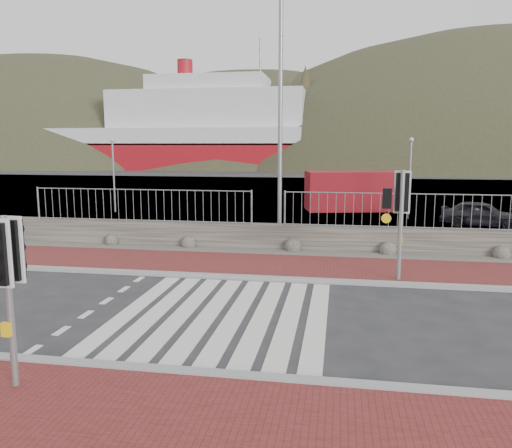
% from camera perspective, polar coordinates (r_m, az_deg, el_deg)
% --- Properties ---
extents(ground, '(220.00, 220.00, 0.00)m').
position_cam_1_polar(ground, '(11.31, -3.88, -10.31)').
color(ground, '#28282B').
rests_on(ground, ground).
extents(sidewalk_near, '(40.00, 4.00, 0.08)m').
position_cam_1_polar(sidewalk_near, '(6.99, -14.26, -23.22)').
color(sidewalk_near, maroon).
rests_on(sidewalk_near, ground).
extents(sidewalk_far, '(40.00, 3.00, 0.08)m').
position_cam_1_polar(sidewalk_far, '(15.53, -0.02, -4.77)').
color(sidewalk_far, maroon).
rests_on(sidewalk_far, ground).
extents(kerb_near, '(40.00, 0.25, 0.12)m').
position_cam_1_polar(kerb_near, '(8.62, -8.70, -16.43)').
color(kerb_near, gray).
rests_on(kerb_near, ground).
extents(kerb_far, '(40.00, 0.25, 0.12)m').
position_cam_1_polar(kerb_far, '(14.10, -1.04, -6.16)').
color(kerb_far, gray).
rests_on(kerb_far, ground).
extents(zebra_crossing, '(4.62, 5.60, 0.01)m').
position_cam_1_polar(zebra_crossing, '(11.31, -3.88, -10.28)').
color(zebra_crossing, silver).
rests_on(zebra_crossing, ground).
extents(gravel_strip, '(40.00, 1.50, 0.06)m').
position_cam_1_polar(gravel_strip, '(17.46, 1.07, -3.26)').
color(gravel_strip, '#59544C').
rests_on(gravel_strip, ground).
extents(stone_wall, '(40.00, 0.60, 0.90)m').
position_cam_1_polar(stone_wall, '(18.16, 1.45, -1.43)').
color(stone_wall, '#413C36').
rests_on(stone_wall, ground).
extents(railing, '(18.07, 0.07, 1.22)m').
position_cam_1_polar(railing, '(17.81, 1.40, 2.82)').
color(railing, gray).
rests_on(railing, stone_wall).
extents(quay, '(120.00, 40.00, 0.50)m').
position_cam_1_polar(quay, '(38.54, 5.78, 3.39)').
color(quay, '#4C4C4F').
rests_on(quay, ground).
extents(water, '(220.00, 50.00, 0.05)m').
position_cam_1_polar(water, '(73.42, 7.62, 6.01)').
color(water, '#3F4C54').
rests_on(water, ground).
extents(ferry, '(50.00, 16.00, 20.00)m').
position_cam_1_polar(ferry, '(82.87, -9.73, 10.00)').
color(ferry, maroon).
rests_on(ferry, ground).
extents(hills_backdrop, '(254.00, 90.00, 100.00)m').
position_cam_1_polar(hills_backdrop, '(101.95, 11.67, -6.42)').
color(hills_backdrop, '#2C341F').
rests_on(hills_backdrop, ground).
extents(traffic_signal_near, '(0.39, 0.24, 2.72)m').
position_cam_1_polar(traffic_signal_near, '(8.30, -26.61, -4.35)').
color(traffic_signal_near, gray).
rests_on(traffic_signal_near, ground).
extents(traffic_signal_far, '(0.75, 0.31, 3.08)m').
position_cam_1_polar(traffic_signal_far, '(13.99, 16.15, 2.47)').
color(traffic_signal_far, gray).
rests_on(traffic_signal_far, ground).
extents(streetlight, '(1.90, 0.70, 9.15)m').
position_cam_1_polar(streetlight, '(18.60, 3.26, 13.35)').
color(streetlight, gray).
rests_on(streetlight, ground).
extents(shipping_container, '(5.72, 3.32, 2.24)m').
position_cam_1_polar(shipping_container, '(29.47, 11.03, 3.74)').
color(shipping_container, maroon).
rests_on(shipping_container, ground).
extents(car_a, '(3.79, 2.42, 1.20)m').
position_cam_1_polar(car_a, '(25.27, 24.33, 1.07)').
color(car_a, black).
rests_on(car_a, ground).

